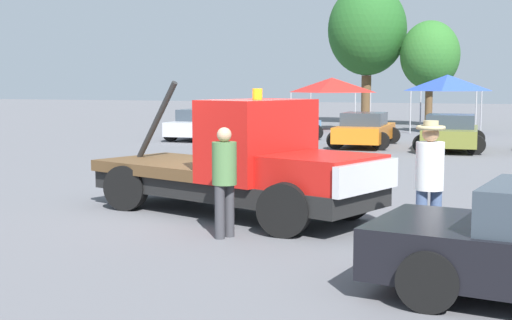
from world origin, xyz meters
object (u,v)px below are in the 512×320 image
Objects in this scene: person_near_truck at (430,174)px; canopy_tent_blue at (447,83)px; parked_car_olive at (451,133)px; parked_car_orange at (365,130)px; person_at_hood at (224,174)px; parked_car_skyblue at (284,127)px; canopy_tent_red at (332,85)px; tree_left at (430,55)px; tree_center at (367,30)px; tow_truck at (246,167)px; parked_car_silver at (202,125)px.

canopy_tent_blue is at bearing -26.24° from person_near_truck.
parked_car_orange is at bearing 77.11° from parked_car_olive.
canopy_tent_blue is (0.12, 27.00, 1.48)m from person_at_hood.
parked_car_skyblue is 1.28× the size of canopy_tent_red.
canopy_tent_red is 7.22m from tree_left.
person_at_hood is at bearing -177.56° from parked_car_orange.
tree_center is at bearing 133.79° from canopy_tent_blue.
tow_truck is 0.73× the size of tree_center.
parked_car_olive is at bearing -66.52° from tree_center.
parked_car_olive is at bearing -100.43° from parked_car_silver.
canopy_tent_blue is (-1.40, 10.15, 1.85)m from parked_car_olive.
parked_car_silver is 9.18m from canopy_tent_red.
parked_car_orange is (3.65, -0.77, -0.00)m from parked_car_skyblue.
person_at_hood is at bearing 63.81° from person_near_truck.
parked_car_skyblue is (-5.08, 16.28, -0.28)m from tow_truck.
parked_car_skyblue is at bearing -6.81° from person_near_truck.
parked_car_orange is 10.07m from canopy_tent_red.
canopy_tent_red is 5.92m from canopy_tent_blue.
tree_center is (-5.00, 30.93, 4.75)m from tow_truck.
parked_car_olive is at bearing -78.68° from tree_left.
canopy_tent_blue is at bearing 3.22° from parked_car_olive.
person_near_truck is 32.14m from tree_left.
person_at_hood is 0.38× the size of parked_car_orange.
canopy_tent_blue reaches higher than parked_car_skyblue.
parked_car_skyblue is 0.98× the size of parked_car_olive.
canopy_tent_red is at bearing 123.48° from person_at_hood.
tree_center reaches higher than parked_car_silver.
canopy_tent_blue reaches higher than parked_car_silver.
tree_left reaches higher than person_at_hood.
canopy_tent_blue reaches higher than person_at_hood.
tree_center reaches higher than canopy_tent_blue.
tree_center reaches higher than parked_car_orange.
canopy_tent_blue is (5.89, 0.57, 0.11)m from canopy_tent_red.
parked_car_orange is 1.03× the size of parked_car_olive.
tree_left is (3.95, 13.92, 3.43)m from parked_car_skyblue.
tow_truck is 1.78× the size of canopy_tent_red.
parked_car_skyblue is (-8.61, 17.74, -0.48)m from person_near_truck.
person_near_truck is 0.42× the size of parked_car_olive.
tree_center reaches higher than parked_car_skyblue.
person_near_truck is at bearing -148.45° from parked_car_silver.
canopy_tent_blue reaches higher than parked_car_olive.
tow_truck is 25.24m from canopy_tent_red.
person_at_hood is 0.51× the size of canopy_tent_red.
parked_car_olive is (1.91, 15.03, -0.28)m from tow_truck.
tow_truck is 15.15m from parked_car_olive.
tree_center is (3.96, 14.58, 5.03)m from parked_car_silver.
parked_car_silver is at bearing -105.20° from tree_center.
person_at_hood reaches higher than parked_car_orange.
parked_car_olive is at bearing -99.27° from parked_car_skyblue.
parked_car_silver is 16.28m from tree_left.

